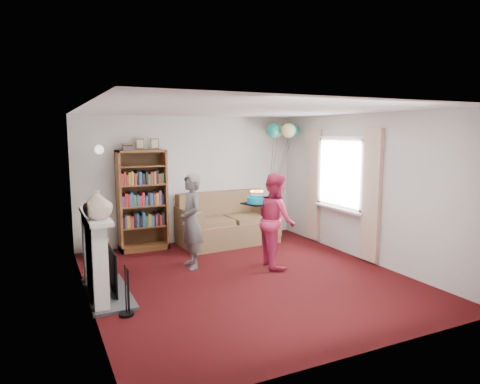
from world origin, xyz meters
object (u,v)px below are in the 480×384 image
sofa (226,224)px  person_striped (191,221)px  person_magenta (276,220)px  bookcase (142,201)px  birthday_cake (257,200)px

sofa → person_striped: (-1.16, -1.23, 0.40)m
sofa → person_magenta: person_magenta is taller
sofa → bookcase: bearing=168.4°
bookcase → person_magenta: size_ratio=1.35×
bookcase → birthday_cake: 2.34m
person_striped → sofa: bearing=137.2°
person_magenta → birthday_cake: bearing=72.9°
bookcase → person_magenta: bearing=-48.4°
person_striped → person_magenta: person_magenta is taller
person_magenta → bookcase: bearing=52.2°
bookcase → sofa: size_ratio=1.11×
bookcase → sofa: 1.73m
bookcase → sofa: bearing=-7.9°
person_striped → person_magenta: 1.37m
sofa → birthday_cake: (-0.16, -1.59, 0.73)m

